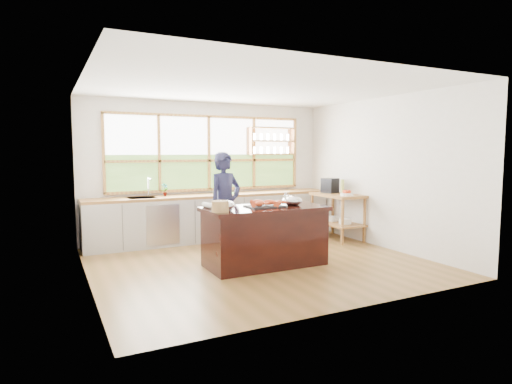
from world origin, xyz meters
TOP-DOWN VIEW (x-y plane):
  - ground_plane at (0.00, 0.00)m, footprint 5.00×5.00m
  - room_shell at (0.02, 0.51)m, footprint 5.02×4.52m
  - back_counter at (-0.02, 1.94)m, footprint 4.90×0.63m
  - right_shelf_unit at (2.19, 0.89)m, footprint 0.62×1.10m
  - island at (0.00, -0.20)m, footprint 1.85×0.90m
  - cook at (-0.28, 0.70)m, footprint 0.72×0.59m
  - potted_plant at (-0.96, 2.00)m, footprint 0.15×0.13m
  - cutting_board at (0.20, 1.94)m, footprint 0.45×0.38m
  - espresso_machine at (2.19, 1.16)m, footprint 0.32×0.33m
  - wine_bottle at (2.24, 0.82)m, footprint 0.08×0.08m
  - fruit_bowl at (2.14, 0.55)m, footprint 0.24×0.24m
  - slate_board at (0.01, -0.19)m, footprint 0.55×0.40m
  - lobster_pile at (0.03, -0.19)m, footprint 0.52×0.44m
  - mixing_bowl_left at (-0.70, -0.24)m, footprint 0.33×0.33m
  - mixing_bowl_right at (0.49, -0.18)m, footprint 0.32×0.32m
  - wine_glass at (0.24, -0.43)m, footprint 0.08×0.08m
  - wicker_basket at (-0.81, -0.41)m, footprint 0.24×0.24m
  - parchment_roll at (-0.80, 0.03)m, footprint 0.15×0.31m

SIDE VIEW (x-z plane):
  - ground_plane at x=0.00m, z-range 0.00..0.00m
  - island at x=0.00m, z-range 0.00..0.90m
  - back_counter at x=-0.02m, z-range 0.00..0.90m
  - right_shelf_unit at x=2.19m, z-range 0.15..1.05m
  - cook at x=-0.28m, z-range 0.00..1.72m
  - cutting_board at x=0.20m, z-range 0.90..0.91m
  - slate_board at x=0.01m, z-range 0.90..0.92m
  - parchment_roll at x=-0.80m, z-range 0.90..0.98m
  - fruit_bowl at x=2.14m, z-range 0.89..1.00m
  - lobster_pile at x=0.03m, z-range 0.92..1.00m
  - mixing_bowl_right at x=0.49m, z-range 0.89..1.04m
  - mixing_bowl_left at x=-0.70m, z-range 0.89..1.05m
  - wicker_basket at x=-0.81m, z-range 0.90..1.05m
  - potted_plant at x=-0.96m, z-range 0.90..1.15m
  - wine_bottle at x=2.24m, z-range 0.90..1.19m
  - espresso_machine at x=2.19m, z-range 0.90..1.20m
  - wine_glass at x=0.24m, z-range 0.95..1.17m
  - room_shell at x=0.02m, z-range 0.40..3.11m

